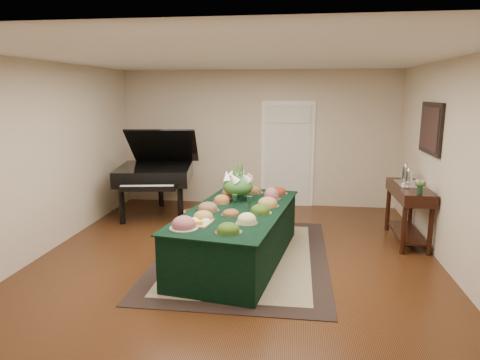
# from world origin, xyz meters

# --- Properties ---
(ground) EXTENTS (6.00, 6.00, 0.00)m
(ground) POSITION_xyz_m (0.00, 0.00, 0.00)
(ground) COLOR black
(ground) RESTS_ON ground
(area_rug) EXTENTS (2.34, 3.28, 0.01)m
(area_rug) POSITION_xyz_m (0.07, 0.09, 0.01)
(area_rug) COLOR black
(area_rug) RESTS_ON ground
(kitchen_doorway) EXTENTS (1.05, 0.07, 2.10)m
(kitchen_doorway) POSITION_xyz_m (0.60, 2.97, 1.02)
(kitchen_doorway) COLOR white
(kitchen_doorway) RESTS_ON ground
(buffet_table) EXTENTS (1.60, 2.73, 0.73)m
(buffet_table) POSITION_xyz_m (0.02, -0.08, 0.37)
(buffet_table) COLOR black
(buffet_table) RESTS_ON ground
(food_platters) EXTENTS (1.31, 2.34, 0.13)m
(food_platters) POSITION_xyz_m (0.01, -0.02, 0.78)
(food_platters) COLOR #A9B3AA
(food_platters) RESTS_ON buffet_table
(cutting_board) EXTENTS (0.35, 0.35, 0.10)m
(cutting_board) POSITION_xyz_m (-0.36, -0.76, 0.76)
(cutting_board) COLOR tan
(cutting_board) RESTS_ON buffet_table
(green_goblets) EXTENTS (0.29, 0.15, 0.18)m
(green_goblets) POSITION_xyz_m (0.07, -0.01, 0.82)
(green_goblets) COLOR #13301E
(green_goblets) RESTS_ON buffet_table
(floral_centerpiece) EXTENTS (0.45, 0.45, 0.45)m
(floral_centerpiece) POSITION_xyz_m (-0.05, 0.42, 0.99)
(floral_centerpiece) COLOR #13301E
(floral_centerpiece) RESTS_ON buffet_table
(grand_piano) EXTENTS (1.58, 1.76, 1.64)m
(grand_piano) POSITION_xyz_m (-1.79, 1.92, 0.81)
(grand_piano) COLOR black
(grand_piano) RESTS_ON ground
(wicker_basket) EXTENTS (0.41, 0.41, 0.25)m
(wicker_basket) POSITION_xyz_m (-0.93, 1.39, 0.13)
(wicker_basket) COLOR olive
(wicker_basket) RESTS_ON ground
(mahogany_sideboard) EXTENTS (0.45, 1.30, 0.88)m
(mahogany_sideboard) POSITION_xyz_m (2.50, 1.02, 0.68)
(mahogany_sideboard) COLOR black
(mahogany_sideboard) RESTS_ON ground
(tea_service) EXTENTS (0.34, 0.58, 0.30)m
(tea_service) POSITION_xyz_m (2.50, 1.22, 1.00)
(tea_service) COLOR white
(tea_service) RESTS_ON mahogany_sideboard
(pink_bouquet) EXTENTS (0.17, 0.17, 0.21)m
(pink_bouquet) POSITION_xyz_m (2.50, 0.50, 1.02)
(pink_bouquet) COLOR #13301E
(pink_bouquet) RESTS_ON mahogany_sideboard
(wall_painting) EXTENTS (0.05, 0.95, 0.75)m
(wall_painting) POSITION_xyz_m (2.72, 1.02, 1.75)
(wall_painting) COLOR black
(wall_painting) RESTS_ON ground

